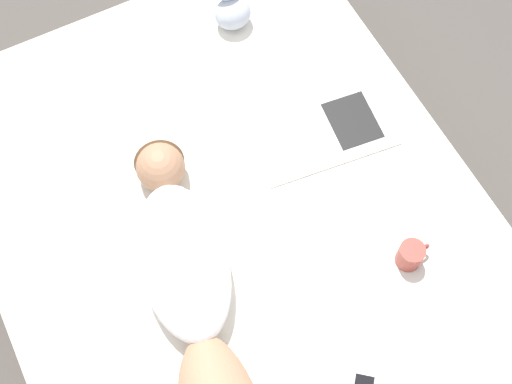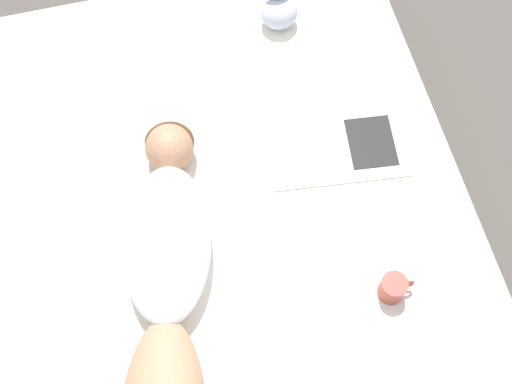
# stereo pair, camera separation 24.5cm
# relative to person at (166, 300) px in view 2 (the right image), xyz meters

# --- Properties ---
(ground_plane) EXTENTS (12.00, 12.00, 0.00)m
(ground_plane) POSITION_rel_person_xyz_m (0.27, 0.23, -0.63)
(ground_plane) COLOR #4C4742
(bed) EXTENTS (1.72, 2.26, 0.55)m
(bed) POSITION_rel_person_xyz_m (0.27, 0.23, -0.36)
(bed) COLOR tan
(bed) RESTS_ON ground_plane
(person) EXTENTS (0.52, 1.38, 0.18)m
(person) POSITION_rel_person_xyz_m (0.00, 0.00, 0.00)
(person) COLOR #A37556
(person) RESTS_ON bed
(open_magazine) EXTENTS (0.54, 0.36, 0.01)m
(open_magazine) POSITION_rel_person_xyz_m (0.71, 0.44, -0.08)
(open_magazine) COLOR silver
(open_magazine) RESTS_ON bed
(coffee_mug) EXTENTS (0.12, 0.09, 0.10)m
(coffee_mug) POSITION_rel_person_xyz_m (0.72, -0.13, -0.03)
(coffee_mug) COLOR #993D33
(coffee_mug) RESTS_ON bed
(plush_toy) EXTENTS (0.14, 0.16, 0.19)m
(plush_toy) POSITION_rel_person_xyz_m (0.64, 1.04, 0.00)
(plush_toy) COLOR #B2BCCC
(plush_toy) RESTS_ON bed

